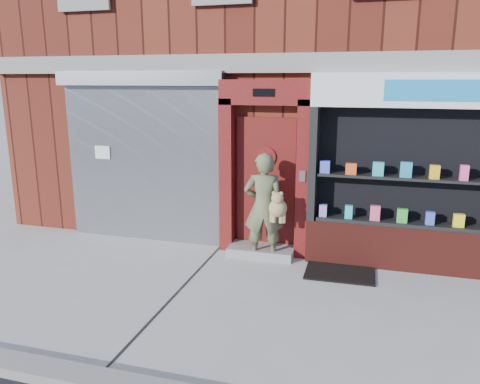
% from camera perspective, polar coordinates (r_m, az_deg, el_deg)
% --- Properties ---
extents(ground, '(80.00, 80.00, 0.00)m').
position_cam_1_polar(ground, '(6.36, 5.76, -13.67)').
color(ground, '#9E9E99').
rests_on(ground, ground).
extents(building, '(12.00, 8.16, 8.00)m').
position_cam_1_polar(building, '(11.66, 11.86, 18.72)').
color(building, '#511B12').
rests_on(building, ground).
extents(shutter_bay, '(3.10, 0.30, 3.04)m').
position_cam_1_polar(shutter_bay, '(8.56, -11.74, 5.36)').
color(shutter_bay, gray).
rests_on(shutter_bay, ground).
extents(red_door_bay, '(1.52, 0.58, 2.90)m').
position_cam_1_polar(red_door_bay, '(7.76, 3.04, 2.84)').
color(red_door_bay, '#4B0D0D').
rests_on(red_door_bay, ground).
extents(pharmacy_bay, '(3.50, 0.41, 3.00)m').
position_cam_1_polar(pharmacy_bay, '(7.59, 21.65, 0.98)').
color(pharmacy_bay, '#5C1C15').
rests_on(pharmacy_bay, ground).
extents(woman, '(0.76, 0.57, 1.78)m').
position_cam_1_polar(woman, '(7.57, 3.02, -1.83)').
color(woman, '#5B6240').
rests_on(woman, ground).
extents(doormat, '(1.06, 0.75, 0.03)m').
position_cam_1_polar(doormat, '(7.44, 12.08, -9.60)').
color(doormat, black).
rests_on(doormat, ground).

